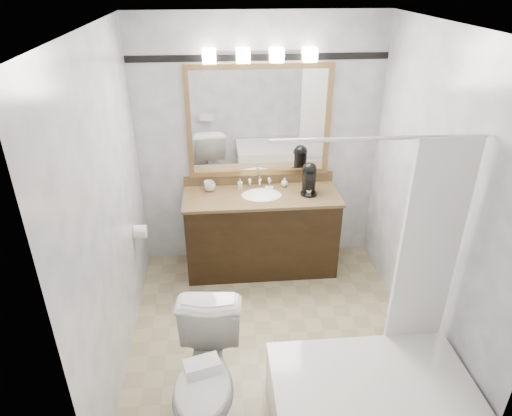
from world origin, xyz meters
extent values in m
cube|color=tan|center=(0.00, 0.00, -0.01)|extent=(2.40, 2.60, 0.01)
cube|color=white|center=(0.00, 0.00, 2.50)|extent=(2.40, 2.60, 0.01)
cube|color=white|center=(0.00, 1.30, 1.25)|extent=(2.40, 0.01, 2.50)
cube|color=white|center=(0.00, -1.30, 1.25)|extent=(2.40, 0.01, 2.50)
cube|color=white|center=(-1.20, 0.00, 1.25)|extent=(0.01, 2.60, 2.50)
cube|color=white|center=(1.20, 0.00, 1.25)|extent=(0.01, 2.60, 2.50)
cube|color=black|center=(0.00, 1.01, 0.41)|extent=(1.50, 0.55, 0.82)
cube|color=#987748|center=(0.00, 1.01, 0.83)|extent=(1.53, 0.58, 0.03)
cube|color=#987748|center=(0.00, 1.29, 0.90)|extent=(1.53, 0.03, 0.10)
ellipsoid|color=white|center=(0.00, 1.01, 0.82)|extent=(0.44, 0.34, 0.14)
cube|color=#A07A48|center=(0.00, 1.28, 2.02)|extent=(1.40, 0.04, 0.05)
cube|color=#A07A48|center=(0.00, 1.28, 0.97)|extent=(1.40, 0.04, 0.05)
cube|color=#A07A48|center=(-0.68, 1.28, 1.50)|extent=(0.05, 0.04, 1.00)
cube|color=#A07A48|center=(0.68, 1.28, 1.50)|extent=(0.05, 0.04, 1.00)
cube|color=white|center=(0.00, 1.29, 1.50)|extent=(1.30, 0.01, 1.00)
cube|color=silver|center=(0.00, 1.27, 2.15)|extent=(0.90, 0.05, 0.03)
cube|color=white|center=(-0.45, 1.22, 2.13)|extent=(0.12, 0.12, 0.12)
cube|color=white|center=(-0.15, 1.22, 2.13)|extent=(0.12, 0.12, 0.12)
cube|color=white|center=(0.15, 1.22, 2.13)|extent=(0.12, 0.12, 0.12)
cube|color=white|center=(0.45, 1.22, 2.13)|extent=(0.12, 0.12, 0.12)
cube|color=black|center=(0.00, 1.29, 2.10)|extent=(2.40, 0.01, 0.06)
cube|color=white|center=(0.53, -0.92, 0.23)|extent=(1.30, 0.72, 0.45)
cylinder|color=silver|center=(0.53, -0.54, 1.95)|extent=(1.30, 0.02, 0.02)
cube|color=white|center=(0.95, -0.55, 1.18)|extent=(0.40, 0.04, 1.55)
cylinder|color=white|center=(-1.14, 0.66, 0.70)|extent=(0.11, 0.12, 0.12)
imported|color=white|center=(-0.55, -0.80, 0.41)|extent=(0.53, 0.83, 0.81)
cube|color=white|center=(-0.55, -1.12, 0.85)|extent=(0.22, 0.16, 0.08)
cylinder|color=black|center=(0.46, 0.98, 0.86)|extent=(0.16, 0.16, 0.02)
cylinder|color=black|center=(0.47, 1.04, 0.98)|extent=(0.13, 0.13, 0.23)
sphere|color=black|center=(0.47, 1.04, 1.09)|extent=(0.14, 0.14, 0.14)
cube|color=black|center=(0.46, 0.96, 1.05)|extent=(0.10, 0.10, 0.04)
cylinder|color=silver|center=(0.46, 0.96, 0.89)|extent=(0.05, 0.05, 0.05)
imported|color=white|center=(-0.50, 1.15, 0.89)|extent=(0.11, 0.11, 0.08)
imported|color=white|center=(-0.51, 1.18, 0.90)|extent=(0.10, 0.10, 0.09)
imported|color=white|center=(-0.20, 1.18, 0.90)|extent=(0.05, 0.05, 0.10)
imported|color=white|center=(0.25, 1.19, 0.90)|extent=(0.08, 0.08, 0.09)
cube|color=beige|center=(0.09, 1.13, 0.86)|extent=(0.09, 0.06, 0.03)
camera|label=1|loc=(-0.41, -2.97, 2.82)|focal=32.00mm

